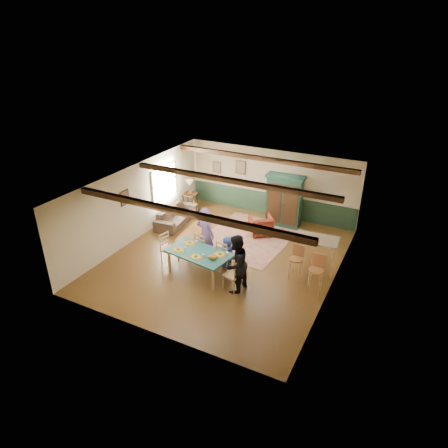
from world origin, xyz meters
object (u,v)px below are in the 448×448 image
at_px(dining_chair_end_right, 232,274).
at_px(person_man, 205,234).
at_px(dining_chair_end_left, 169,249).
at_px(bar_stool_right, 316,275).
at_px(armoire, 284,201).
at_px(person_child, 227,253).
at_px(bar_stool_left, 296,263).
at_px(dining_chair_far_right, 225,254).
at_px(armchair, 261,225).
at_px(dining_table, 199,264).
at_px(end_table, 190,201).
at_px(cat, 212,257).
at_px(dining_chair_far_left, 204,247).
at_px(counter_table, 315,254).
at_px(table_lamp, 190,187).
at_px(person_woman, 236,264).
at_px(sofa, 176,215).

height_order(dining_chair_end_right, person_man, person_man).
xyz_separation_m(dining_chair_end_left, bar_stool_right, (4.61, 0.53, 0.08)).
height_order(dining_chair_end_right, armoire, armoire).
height_order(person_child, bar_stool_left, bar_stool_left).
distance_m(dining_chair_far_right, dining_chair_end_left, 1.83).
xyz_separation_m(person_man, armchair, (0.92, 2.47, -0.56)).
height_order(dining_table, dining_chair_far_right, dining_chair_far_right).
bearing_deg(end_table, dining_chair_far_right, -45.72).
relative_size(person_man, cat, 4.79).
bearing_deg(dining_chair_far_left, bar_stool_left, -164.96).
relative_size(dining_chair_far_left, dining_chair_far_right, 1.00).
distance_m(dining_table, bar_stool_right, 3.47).
height_order(person_man, counter_table, person_man).
height_order(end_table, bar_stool_left, bar_stool_left).
bearing_deg(dining_chair_end_left, person_man, -43.15).
distance_m(dining_chair_far_right, end_table, 4.93).
xyz_separation_m(dining_chair_end_left, end_table, (-1.68, 4.03, -0.18)).
xyz_separation_m(person_child, end_table, (-3.45, 3.44, -0.21)).
bearing_deg(table_lamp, person_woman, -46.42).
relative_size(person_woman, person_child, 1.64).
bearing_deg(armoire, bar_stool_left, -66.95).
distance_m(cat, bar_stool_right, 2.99).
relative_size(dining_chair_far_right, armoire, 0.50).
bearing_deg(bar_stool_left, counter_table, 66.24).
bearing_deg(dining_chair_far_left, cat, 139.20).
bearing_deg(armchair, dining_table, 43.27).
xyz_separation_m(dining_table, person_child, (0.56, 0.78, 0.14)).
relative_size(dining_chair_far_left, armoire, 0.50).
height_order(sofa, bar_stool_right, bar_stool_right).
xyz_separation_m(end_table, bar_stool_left, (5.58, -3.08, 0.22)).
bearing_deg(dining_chair_far_left, end_table, -43.53).
bearing_deg(person_child, cat, 99.46).
relative_size(dining_chair_end_left, armchair, 1.26).
xyz_separation_m(sofa, end_table, (-0.23, 1.42, 0.01)).
bearing_deg(armoire, cat, -98.82).
bearing_deg(table_lamp, cat, -51.94).
bearing_deg(person_woman, dining_chair_end_right, -90.00).
height_order(dining_chair_far_left, bar_stool_left, bar_stool_left).
relative_size(dining_table, armchair, 2.38).
relative_size(dining_chair_far_right, bar_stool_right, 0.86).
xyz_separation_m(bar_stool_left, bar_stool_right, (0.71, -0.41, 0.05)).
height_order(sofa, counter_table, counter_table).
height_order(dining_chair_far_left, dining_chair_end_right, same).
height_order(dining_chair_far_right, armoire, armoire).
bearing_deg(dining_chair_end_left, end_table, 31.70).
bearing_deg(person_man, bar_stool_right, -173.82).
xyz_separation_m(dining_chair_end_left, table_lamp, (-1.68, 4.03, 0.45)).
bearing_deg(cat, end_table, 137.13).
relative_size(dining_chair_far_right, person_child, 0.95).
bearing_deg(dining_chair_far_right, bar_stool_left, -159.11).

